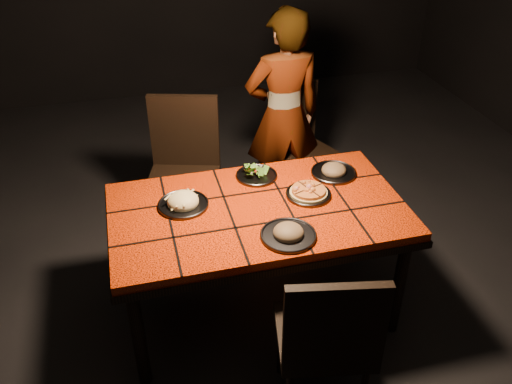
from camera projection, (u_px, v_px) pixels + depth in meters
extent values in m
cube|color=black|center=(258.00, 309.00, 3.37)|extent=(6.00, 7.00, 0.04)
cube|color=red|center=(258.00, 211.00, 2.97)|extent=(1.60, 0.90, 0.05)
cube|color=black|center=(258.00, 218.00, 2.99)|extent=(1.62, 0.92, 0.04)
cylinder|color=black|center=(139.00, 337.00, 2.73)|extent=(0.07, 0.07, 0.66)
cylinder|color=black|center=(399.00, 287.00, 3.03)|extent=(0.07, 0.07, 0.66)
cylinder|color=black|center=(129.00, 247.00, 3.33)|extent=(0.07, 0.07, 0.66)
cylinder|color=black|center=(347.00, 213.00, 3.63)|extent=(0.07, 0.07, 0.66)
cube|color=black|center=(323.00, 335.00, 2.56)|extent=(0.51, 0.51, 0.04)
cube|color=black|center=(335.00, 329.00, 2.25)|extent=(0.44, 0.13, 0.48)
cylinder|color=black|center=(348.00, 340.00, 2.85)|extent=(0.04, 0.04, 0.45)
cylinder|color=black|center=(281.00, 343.00, 2.83)|extent=(0.04, 0.04, 0.45)
cube|color=black|center=(183.00, 182.00, 3.64)|extent=(0.58, 0.58, 0.04)
cube|color=black|center=(184.00, 131.00, 3.66)|extent=(0.46, 0.18, 0.51)
cylinder|color=black|center=(154.00, 229.00, 3.63)|extent=(0.04, 0.04, 0.48)
cylinder|color=black|center=(210.00, 231.00, 3.62)|extent=(0.04, 0.04, 0.48)
cylinder|color=black|center=(164.00, 198.00, 3.94)|extent=(0.04, 0.04, 0.48)
cylinder|color=black|center=(215.00, 199.00, 3.93)|extent=(0.04, 0.04, 0.48)
cube|color=black|center=(308.00, 158.00, 3.99)|extent=(0.57, 0.57, 0.04)
cube|color=black|center=(293.00, 117.00, 3.98)|extent=(0.42, 0.20, 0.47)
cylinder|color=black|center=(305.00, 204.00, 3.91)|extent=(0.04, 0.04, 0.44)
cylinder|color=black|center=(340.00, 188.00, 4.09)|extent=(0.04, 0.04, 0.44)
cylinder|color=black|center=(274.00, 183.00, 4.15)|extent=(0.04, 0.04, 0.44)
cylinder|color=black|center=(309.00, 169.00, 4.33)|extent=(0.04, 0.04, 0.44)
imported|color=brown|center=(283.00, 116.00, 3.87)|extent=(0.58, 0.39, 1.55)
cylinder|color=#3C3C41|center=(308.00, 194.00, 3.05)|extent=(0.25, 0.25, 0.01)
torus|color=#3C3C41|center=(308.00, 193.00, 3.04)|extent=(0.26, 0.26, 0.01)
cylinder|color=tan|center=(308.00, 193.00, 3.04)|extent=(0.27, 0.27, 0.01)
cylinder|color=#CA7434|center=(309.00, 190.00, 3.03)|extent=(0.24, 0.24, 0.02)
cylinder|color=#3C3C41|center=(183.00, 205.00, 2.96)|extent=(0.28, 0.28, 0.01)
torus|color=#3C3C41|center=(183.00, 204.00, 2.96)|extent=(0.28, 0.28, 0.01)
ellipsoid|color=beige|center=(183.00, 201.00, 2.94)|extent=(0.17, 0.17, 0.09)
cylinder|color=#3C3C41|center=(257.00, 176.00, 3.21)|extent=(0.24, 0.24, 0.01)
torus|color=#3C3C41|center=(257.00, 175.00, 3.21)|extent=(0.25, 0.25, 0.01)
cylinder|color=#3C3C41|center=(288.00, 236.00, 2.73)|extent=(0.29, 0.29, 0.01)
torus|color=#3C3C41|center=(288.00, 234.00, 2.73)|extent=(0.29, 0.29, 0.01)
ellipsoid|color=brown|center=(288.00, 231.00, 2.72)|extent=(0.17, 0.17, 0.09)
cylinder|color=#3C3C41|center=(334.00, 173.00, 3.24)|extent=(0.27, 0.27, 0.01)
torus|color=#3C3C41|center=(334.00, 172.00, 3.24)|extent=(0.27, 0.27, 0.01)
ellipsoid|color=brown|center=(334.00, 169.00, 3.23)|extent=(0.16, 0.16, 0.09)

